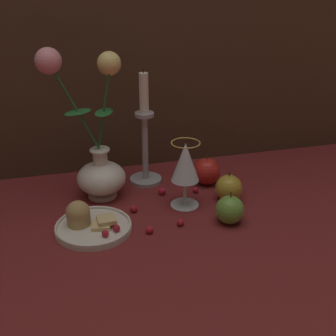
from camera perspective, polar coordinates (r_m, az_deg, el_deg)
The scene contains 13 objects.
ground_plane at distance 1.11m, azimuth -4.07°, elevation -5.65°, with size 2.40×2.40×0.00m, color maroon.
vase at distance 1.15m, azimuth -8.75°, elevation 1.84°, with size 0.19×0.12×0.37m.
plate_with_pastries at distance 1.05m, azimuth -9.57°, elevation -6.62°, with size 0.17×0.17×0.07m.
wine_glass at distance 1.10m, azimuth 2.12°, elevation 0.41°, with size 0.07×0.07×0.16m.
candlestick at distance 1.22m, azimuth -2.83°, elevation 3.29°, with size 0.08×0.08×0.30m.
apple_beside_vase at distance 1.16m, azimuth 7.42°, elevation -2.44°, with size 0.07×0.07×0.08m.
apple_near_glass at distance 1.07m, azimuth 7.55°, elevation -5.07°, with size 0.07×0.07×0.08m.
apple_at_table_edge at distance 1.24m, azimuth 4.74°, elevation -0.40°, with size 0.07×0.07×0.08m.
berry_near_plate at distance 1.11m, azimuth -4.31°, elevation -5.00°, with size 0.02×0.02×0.02m, color #AD192D.
berry_front_center at distance 1.06m, azimuth 1.51°, elevation -6.67°, with size 0.02×0.02×0.02m, color #AD192D.
berry_by_glass_stem at distance 1.03m, azimuth -2.30°, elevation -7.57°, with size 0.02×0.02×0.02m, color #AD192D.
berry_under_candlestick at distance 1.19m, azimuth -0.75°, elevation -2.85°, with size 0.02×0.02×0.02m, color #AD192D.
berry_far_right at distance 1.20m, azimuth 3.37°, elevation -2.70°, with size 0.01×0.01×0.01m, color #AD192D.
Camera 1 is at (-0.17, -0.94, 0.56)m, focal length 50.00 mm.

